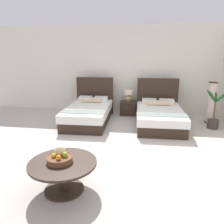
{
  "coord_description": "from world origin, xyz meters",
  "views": [
    {
      "loc": [
        0.59,
        -4.61,
        2.02
      ],
      "look_at": [
        -0.17,
        0.43,
        0.62
      ],
      "focal_mm": 35.71,
      "sensor_mm": 36.0,
      "label": 1
    }
  ],
  "objects_px": {
    "bed_near_window": "(89,112)",
    "potted_palm": "(214,117)",
    "table_lamp": "(128,95)",
    "fruit_bowl": "(60,157)",
    "bed_near_corner": "(159,115)",
    "nightstand": "(128,108)",
    "floor_lamp_corner": "(211,103)",
    "coffee_table": "(63,170)"
  },
  "relations": [
    {
      "from": "bed_near_corner",
      "to": "floor_lamp_corner",
      "type": "xyz_separation_m",
      "value": [
        1.46,
        0.42,
        0.32
      ]
    },
    {
      "from": "fruit_bowl",
      "to": "potted_palm",
      "type": "xyz_separation_m",
      "value": [
        3.04,
        3.27,
        -0.22
      ]
    },
    {
      "from": "coffee_table",
      "to": "potted_palm",
      "type": "distance_m",
      "value": 4.44
    },
    {
      "from": "bed_near_corner",
      "to": "nightstand",
      "type": "height_order",
      "value": "bed_near_corner"
    },
    {
      "from": "table_lamp",
      "to": "potted_palm",
      "type": "relative_size",
      "value": 0.34
    },
    {
      "from": "table_lamp",
      "to": "floor_lamp_corner",
      "type": "height_order",
      "value": "floor_lamp_corner"
    },
    {
      "from": "table_lamp",
      "to": "potted_palm",
      "type": "bearing_deg",
      "value": -23.12
    },
    {
      "from": "coffee_table",
      "to": "bed_near_corner",
      "type": "bearing_deg",
      "value": 64.94
    },
    {
      "from": "nightstand",
      "to": "coffee_table",
      "type": "xyz_separation_m",
      "value": [
        -0.62,
        -4.28,
        0.12
      ]
    },
    {
      "from": "coffee_table",
      "to": "fruit_bowl",
      "type": "relative_size",
      "value": 2.6
    },
    {
      "from": "coffee_table",
      "to": "potted_palm",
      "type": "height_order",
      "value": "potted_palm"
    },
    {
      "from": "table_lamp",
      "to": "coffee_table",
      "type": "bearing_deg",
      "value": -98.22
    },
    {
      "from": "bed_near_corner",
      "to": "floor_lamp_corner",
      "type": "bearing_deg",
      "value": 15.92
    },
    {
      "from": "coffee_table",
      "to": "potted_palm",
      "type": "xyz_separation_m",
      "value": [
        3.0,
        3.28,
        -0.02
      ]
    },
    {
      "from": "floor_lamp_corner",
      "to": "potted_palm",
      "type": "relative_size",
      "value": 1.13
    },
    {
      "from": "floor_lamp_corner",
      "to": "bed_near_corner",
      "type": "bearing_deg",
      "value": -164.08
    },
    {
      "from": "bed_near_window",
      "to": "nightstand",
      "type": "bearing_deg",
      "value": 40.59
    },
    {
      "from": "coffee_table",
      "to": "potted_palm",
      "type": "relative_size",
      "value": 0.94
    },
    {
      "from": "bed_near_window",
      "to": "potted_palm",
      "type": "distance_m",
      "value": 3.46
    },
    {
      "from": "bed_near_corner",
      "to": "table_lamp",
      "type": "bearing_deg",
      "value": 135.07
    },
    {
      "from": "bed_near_corner",
      "to": "fruit_bowl",
      "type": "relative_size",
      "value": 5.46
    },
    {
      "from": "bed_near_corner",
      "to": "table_lamp",
      "type": "xyz_separation_m",
      "value": [
        -0.95,
        0.94,
        0.39
      ]
    },
    {
      "from": "bed_near_window",
      "to": "bed_near_corner",
      "type": "height_order",
      "value": "bed_near_corner"
    },
    {
      "from": "table_lamp",
      "to": "fruit_bowl",
      "type": "xyz_separation_m",
      "value": [
        -0.66,
        -4.28,
        -0.13
      ]
    },
    {
      "from": "table_lamp",
      "to": "coffee_table",
      "type": "xyz_separation_m",
      "value": [
        -0.62,
        -4.3,
        -0.32
      ]
    },
    {
      "from": "bed_near_corner",
      "to": "bed_near_window",
      "type": "bearing_deg",
      "value": -179.96
    },
    {
      "from": "bed_near_corner",
      "to": "nightstand",
      "type": "relative_size",
      "value": 4.18
    },
    {
      "from": "nightstand",
      "to": "potted_palm",
      "type": "height_order",
      "value": "potted_palm"
    },
    {
      "from": "nightstand",
      "to": "fruit_bowl",
      "type": "bearing_deg",
      "value": -98.86
    },
    {
      "from": "table_lamp",
      "to": "fruit_bowl",
      "type": "bearing_deg",
      "value": -98.82
    },
    {
      "from": "bed_near_corner",
      "to": "fruit_bowl",
      "type": "bearing_deg",
      "value": -115.77
    },
    {
      "from": "coffee_table",
      "to": "table_lamp",
      "type": "bearing_deg",
      "value": 81.78
    },
    {
      "from": "bed_near_corner",
      "to": "coffee_table",
      "type": "xyz_separation_m",
      "value": [
        -1.57,
        -3.35,
        0.06
      ]
    },
    {
      "from": "nightstand",
      "to": "potted_palm",
      "type": "relative_size",
      "value": 0.47
    },
    {
      "from": "nightstand",
      "to": "potted_palm",
      "type": "distance_m",
      "value": 2.58
    },
    {
      "from": "bed_near_window",
      "to": "fruit_bowl",
      "type": "height_order",
      "value": "bed_near_window"
    },
    {
      "from": "potted_palm",
      "to": "floor_lamp_corner",
      "type": "bearing_deg",
      "value": 86.7
    },
    {
      "from": "bed_near_corner",
      "to": "table_lamp",
      "type": "relative_size",
      "value": 5.74
    },
    {
      "from": "floor_lamp_corner",
      "to": "potted_palm",
      "type": "height_order",
      "value": "floor_lamp_corner"
    },
    {
      "from": "bed_near_window",
      "to": "coffee_table",
      "type": "distance_m",
      "value": 3.38
    },
    {
      "from": "bed_near_window",
      "to": "potted_palm",
      "type": "xyz_separation_m",
      "value": [
        3.46,
        -0.07,
        0.04
      ]
    },
    {
      "from": "potted_palm",
      "to": "nightstand",
      "type": "bearing_deg",
      "value": 157.29
    }
  ]
}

